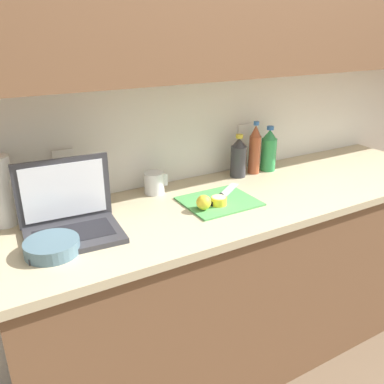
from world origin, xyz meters
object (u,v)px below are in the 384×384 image
cutting_board (219,201)px  bottle_oil_tall (255,150)px  paper_towel_roll (0,191)px  bottle_green_soda (269,150)px  measuring_cup (154,183)px  lemon_half_cut (219,201)px  laptop (70,217)px  bottle_water_clear (238,158)px  knife (220,197)px  bowl_white (52,247)px  lemon_whole_beside (204,202)px

cutting_board → bottle_oil_tall: bottle_oil_tall is taller
bottle_oil_tall → paper_towel_roll: paper_towel_roll is taller
bottle_green_soda → measuring_cup: (-0.66, 0.01, -0.06)m
lemon_half_cut → cutting_board: bearing=54.7°
laptop → bottle_water_clear: laptop is taller
bottle_water_clear → measuring_cup: 0.47m
bottle_green_soda → measuring_cup: size_ratio=2.12×
cutting_board → bottle_green_soda: bearing=26.5°
bottle_green_soda → paper_towel_roll: (-1.30, 0.01, 0.03)m
knife → bowl_white: 0.75m
cutting_board → knife: bearing=45.7°
knife → bowl_white: size_ratio=1.40×
measuring_cup → paper_towel_roll: 0.64m
cutting_board → bottle_green_soda: 0.53m
measuring_cup → bottle_oil_tall: bearing=-0.7°
bottle_water_clear → lemon_whole_beside: bearing=-143.7°
bowl_white → knife: bearing=7.1°
lemon_whole_beside → bottle_water_clear: bearing=36.3°
lemon_half_cut → bottle_green_soda: bearing=28.6°
laptop → measuring_cup: (0.43, 0.20, -0.01)m
paper_towel_roll → measuring_cup: bearing=-0.2°
cutting_board → measuring_cup: measuring_cup is taller
knife → bowl_white: bearing=152.1°
lemon_whole_beside → bottle_oil_tall: bottle_oil_tall is taller
laptop → lemon_whole_beside: bearing=-5.5°
cutting_board → lemon_half_cut: bearing=-125.3°
cutting_board → paper_towel_roll: paper_towel_roll is taller
measuring_cup → bowl_white: measuring_cup is taller
bottle_water_clear → laptop: bearing=-168.2°
laptop → measuring_cup: bearing=28.1°
laptop → lemon_half_cut: bearing=-3.5°
laptop → cutting_board: laptop is taller
bottle_water_clear → measuring_cup: (-0.47, 0.01, -0.05)m
measuring_cup → paper_towel_roll: bearing=179.8°
lemon_whole_beside → bottle_green_soda: bottle_green_soda is taller
lemon_half_cut → paper_towel_roll: (-0.81, 0.28, 0.11)m
lemon_half_cut → bottle_oil_tall: size_ratio=0.25×
laptop → paper_towel_roll: bearing=139.8°
cutting_board → paper_towel_roll: bearing=164.0°
knife → laptop: bearing=142.7°
laptop → paper_towel_roll: (-0.20, 0.20, 0.07)m
bottle_oil_tall → bottle_water_clear: size_ratio=1.25×
cutting_board → measuring_cup: size_ratio=2.78×
lemon_half_cut → bowl_white: size_ratio=0.37×
cutting_board → lemon_whole_beside: (-0.11, -0.04, 0.04)m
bottle_water_clear → bottle_green_soda: bearing=0.0°
cutting_board → paper_towel_roll: (-0.84, 0.24, 0.13)m
lemon_half_cut → lemon_whole_beside: lemon_whole_beside is taller
knife → bottle_oil_tall: bearing=-3.7°
paper_towel_roll → knife: bearing=-14.7°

